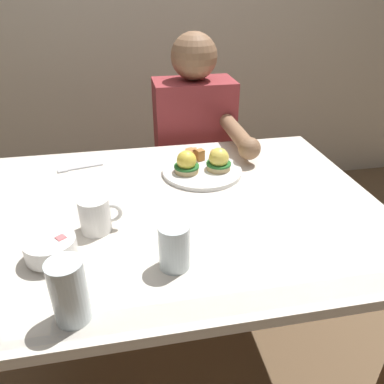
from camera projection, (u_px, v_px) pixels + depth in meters
The scene contains 9 objects.
ground_plane at pixel (180, 366), 1.46m from camera, with size 6.00×6.00×0.00m, color brown.
dining_table at pixel (177, 235), 1.15m from camera, with size 1.20×0.90×0.74m.
eggs_benedict_plate at pixel (202, 166), 1.27m from camera, with size 0.27×0.27×0.09m.
fruit_bowl at pixel (51, 249), 0.87m from camera, with size 0.12×0.12×0.06m.
coffee_mug at pixel (96, 214), 0.96m from camera, with size 0.11×0.08×0.09m.
fork at pixel (77, 168), 1.30m from camera, with size 0.16×0.05×0.00m.
water_glass_near at pixel (70, 294), 0.70m from camera, with size 0.07×0.07×0.14m.
water_glass_far at pixel (174, 248), 0.84m from camera, with size 0.07×0.07×0.11m.
diner_person at pixel (196, 149), 1.68m from camera, with size 0.34×0.54×1.14m.
Camera 1 is at (-0.13, -0.92, 1.32)m, focal length 35.03 mm.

